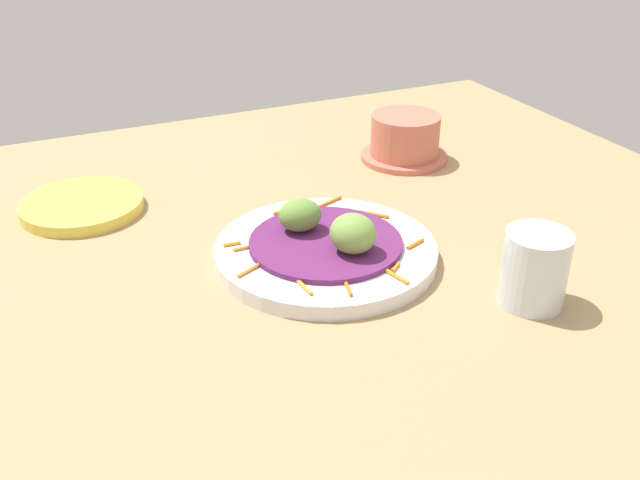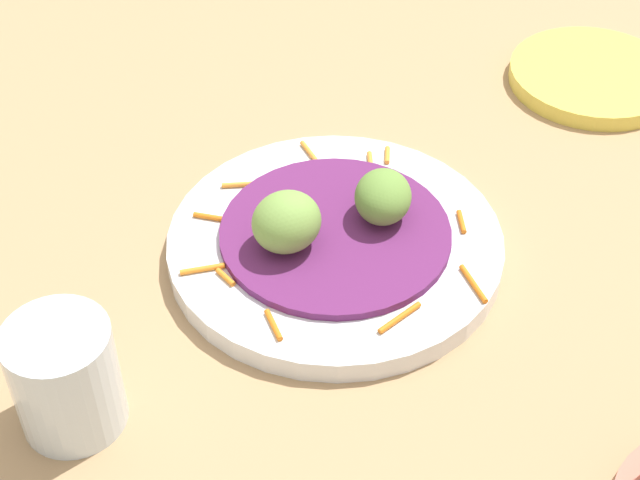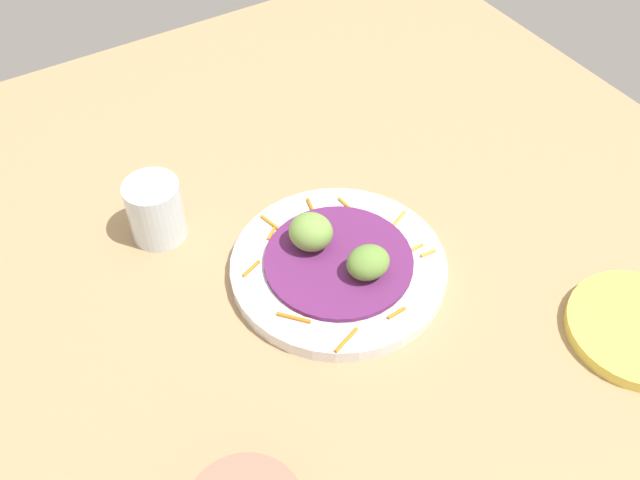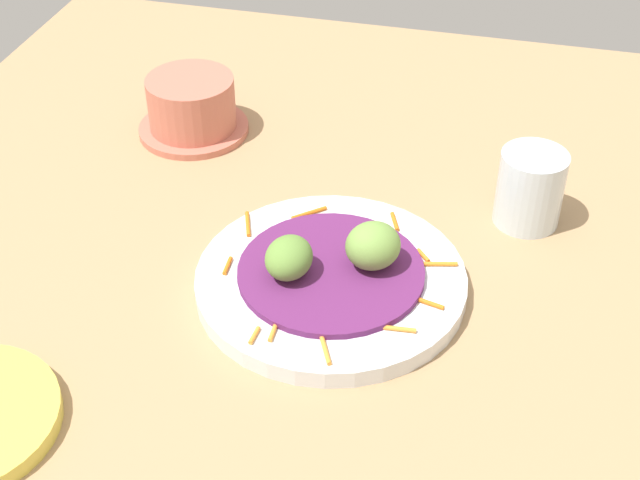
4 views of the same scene
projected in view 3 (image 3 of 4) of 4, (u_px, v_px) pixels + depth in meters
The scene contains 8 objects.
table_surface at pixel (319, 264), 85.45cm from camera, with size 110.00×110.00×2.00cm, color tan.
main_plate at pixel (338, 267), 82.64cm from camera, with size 24.59×24.59×1.72cm, color silver.
cabbage_bed at pixel (339, 261), 81.78cm from camera, with size 16.91×16.91×0.63cm, color #60235B.
carrot_garnish at pixel (337, 255), 82.47cm from camera, with size 21.24×21.41×0.40cm.
guac_scoop_left at pixel (311, 232), 81.43cm from camera, with size 5.04×4.64×4.30cm, color #759E47.
guac_scoop_center at pixel (368, 262), 78.75cm from camera, with size 4.14×4.86×3.68cm, color olive.
side_plate_small at pixel (638, 329), 76.99cm from camera, with size 15.13×15.13×1.46cm, color #E0CC4C.
water_glass at pixel (155, 210), 84.68cm from camera, with size 6.54×6.54×7.72cm, color silver.
Camera 3 is at (-47.79, 29.15, 65.62)cm, focal length 40.78 mm.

